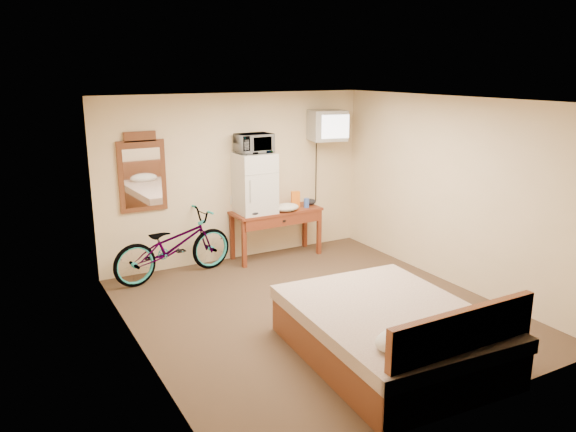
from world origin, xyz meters
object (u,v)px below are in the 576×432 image
at_px(mini_fridge, 255,183).
at_px(blue_cup, 306,203).
at_px(microwave, 254,143).
at_px(bicycle, 173,245).
at_px(desk, 277,218).
at_px(crt_television, 327,125).
at_px(wall_mirror, 142,173).
at_px(bed, 393,333).

distance_m(mini_fridge, blue_cup, 0.91).
xyz_separation_m(microwave, bicycle, (-1.31, -0.10, -1.32)).
relative_size(desk, mini_fridge, 1.56).
xyz_separation_m(blue_cup, crt_television, (0.42, 0.09, 1.16)).
relative_size(blue_cup, wall_mirror, 0.13).
relative_size(mini_fridge, blue_cup, 6.09).
relative_size(mini_fridge, crt_television, 1.38).
xyz_separation_m(mini_fridge, blue_cup, (0.83, -0.12, -0.37)).
distance_m(desk, microwave, 1.20).
bearing_deg(wall_mirror, desk, -8.00).
relative_size(mini_fridge, wall_mirror, 0.81).
distance_m(desk, bed, 3.42).
height_order(mini_fridge, bed, mini_fridge).
xyz_separation_m(mini_fridge, wall_mirror, (-1.60, 0.22, 0.25)).
height_order(blue_cup, wall_mirror, wall_mirror).
relative_size(microwave, bicycle, 0.29).
bearing_deg(desk, mini_fridge, 171.57).
bearing_deg(wall_mirror, microwave, -7.90).
bearing_deg(bed, blue_cup, 73.77).
height_order(crt_television, wall_mirror, crt_television).
distance_m(microwave, wall_mirror, 1.65).
relative_size(desk, wall_mirror, 1.27).
height_order(desk, bicycle, bicycle).
bearing_deg(mini_fridge, microwave, 56.24).
xyz_separation_m(crt_television, bicycle, (-2.55, -0.07, -1.52)).
height_order(microwave, crt_television, crt_television).
xyz_separation_m(desk, crt_television, (0.89, 0.02, 1.35)).
distance_m(desk, wall_mirror, 2.13).
xyz_separation_m(desk, bicycle, (-1.66, -0.05, -0.17)).
xyz_separation_m(mini_fridge, microwave, (0.00, 0.00, 0.59)).
distance_m(blue_cup, wall_mirror, 2.52).
relative_size(crt_television, bicycle, 0.37).
xyz_separation_m(desk, wall_mirror, (-1.95, 0.27, 0.82)).
bearing_deg(bicycle, wall_mirror, 32.33).
bearing_deg(crt_television, mini_fridge, 178.60).
bearing_deg(bed, desk, 81.81).
relative_size(microwave, bed, 0.22).
xyz_separation_m(desk, microwave, (-0.35, 0.05, 1.15)).
relative_size(mini_fridge, bed, 0.39).
bearing_deg(crt_television, bicycle, -178.40).
height_order(crt_television, bicycle, crt_television).
bearing_deg(desk, crt_television, 1.37).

